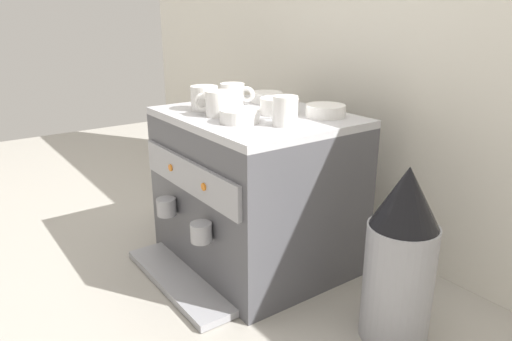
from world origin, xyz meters
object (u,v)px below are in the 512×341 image
at_px(ceramic_cup_0, 285,111).
at_px(ceramic_cup_1, 205,98).
at_px(ceramic_cup_2, 217,104).
at_px(ceramic_bowl_1, 267,97).
at_px(coffee_grinder, 400,257).
at_px(espresso_machine, 255,190).
at_px(milk_pitcher, 177,198).
at_px(ceramic_bowl_2, 240,116).
at_px(ceramic_cup_3, 233,94).
at_px(ceramic_bowl_0, 279,106).
at_px(ceramic_bowl_3, 325,111).

distance_m(ceramic_cup_0, ceramic_cup_1, 0.29).
relative_size(ceramic_cup_2, ceramic_bowl_1, 1.00).
bearing_deg(coffee_grinder, ceramic_cup_2, -163.70).
bearing_deg(ceramic_cup_2, ceramic_cup_0, 22.81).
bearing_deg(ceramic_cup_1, espresso_machine, 36.45).
bearing_deg(milk_pitcher, ceramic_cup_0, 2.61).
bearing_deg(ceramic_bowl_2, ceramic_cup_3, 150.49).
xyz_separation_m(espresso_machine, milk_pitcher, (-0.44, -0.05, -0.16)).
bearing_deg(ceramic_cup_2, ceramic_cup_3, 133.10).
relative_size(ceramic_cup_1, ceramic_bowl_2, 1.11).
relative_size(ceramic_cup_0, ceramic_bowl_0, 0.86).
relative_size(ceramic_cup_3, coffee_grinder, 0.24).
bearing_deg(ceramic_bowl_0, ceramic_cup_3, -173.43).
bearing_deg(ceramic_cup_0, coffee_grinder, 12.30).
distance_m(espresso_machine, ceramic_bowl_0, 0.26).
height_order(ceramic_cup_2, coffee_grinder, ceramic_cup_2).
relative_size(ceramic_cup_3, milk_pitcher, 0.70).
distance_m(ceramic_cup_2, ceramic_bowl_2, 0.10).
xyz_separation_m(ceramic_cup_0, ceramic_bowl_1, (-0.28, 0.15, -0.02)).
bearing_deg(ceramic_cup_3, ceramic_bowl_2, -29.51).
height_order(ceramic_cup_2, ceramic_bowl_0, ceramic_cup_2).
height_order(ceramic_cup_1, ceramic_cup_3, ceramic_cup_1).
height_order(ceramic_cup_3, ceramic_bowl_1, ceramic_cup_3).
xyz_separation_m(ceramic_bowl_0, ceramic_bowl_1, (-0.16, 0.08, -0.01)).
bearing_deg(ceramic_bowl_2, coffee_grinder, 19.23).
bearing_deg(espresso_machine, ceramic_bowl_2, -54.74).
height_order(espresso_machine, coffee_grinder, espresso_machine).
height_order(ceramic_cup_1, ceramic_bowl_3, ceramic_cup_1).
xyz_separation_m(ceramic_bowl_1, ceramic_bowl_2, (0.19, -0.23, 0.00)).
bearing_deg(ceramic_cup_2, coffee_grinder, 16.30).
height_order(ceramic_cup_3, coffee_grinder, ceramic_cup_3).
distance_m(espresso_machine, ceramic_cup_0, 0.31).
bearing_deg(milk_pitcher, ceramic_bowl_2, -5.50).
xyz_separation_m(ceramic_bowl_0, ceramic_bowl_2, (0.03, -0.15, -0.01)).
xyz_separation_m(ceramic_cup_1, milk_pitcher, (-0.31, 0.04, -0.42)).
relative_size(espresso_machine, ceramic_bowl_3, 4.97).
relative_size(ceramic_bowl_0, coffee_grinder, 0.26).
distance_m(ceramic_cup_1, ceramic_bowl_3, 0.35).
relative_size(espresso_machine, ceramic_cup_1, 4.63).
height_order(ceramic_cup_1, ceramic_cup_2, same).
distance_m(ceramic_cup_0, milk_pitcher, 0.73).
height_order(coffee_grinder, milk_pitcher, coffee_grinder).
bearing_deg(ceramic_bowl_1, ceramic_cup_2, -69.40).
xyz_separation_m(espresso_machine, ceramic_cup_2, (-0.03, -0.10, 0.27)).
bearing_deg(ceramic_cup_1, ceramic_cup_2, -7.31).
bearing_deg(ceramic_cup_1, ceramic_cup_3, 106.27).
bearing_deg(milk_pitcher, ceramic_cup_1, -7.75).
relative_size(ceramic_cup_0, coffee_grinder, 0.22).
height_order(ceramic_cup_0, ceramic_bowl_3, ceramic_cup_0).
height_order(ceramic_bowl_0, ceramic_bowl_3, ceramic_bowl_0).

